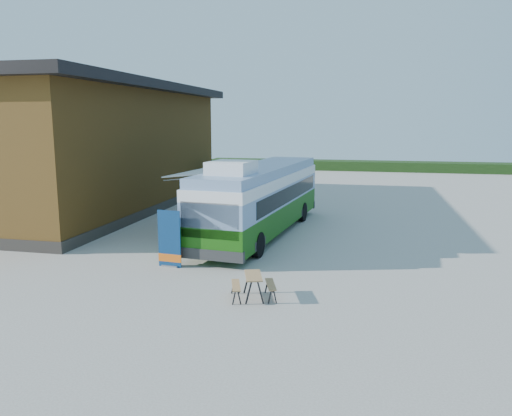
% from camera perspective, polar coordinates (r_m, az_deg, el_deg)
% --- Properties ---
extents(ground, '(100.00, 100.00, 0.00)m').
position_cam_1_polar(ground, '(18.81, -4.56, -6.42)').
color(ground, '#BCB7AD').
rests_on(ground, ground).
extents(barn, '(9.60, 21.20, 7.50)m').
position_cam_1_polar(barn, '(31.57, -17.71, 6.38)').
color(barn, brown).
rests_on(barn, ground).
extents(hedge, '(40.00, 3.00, 1.00)m').
position_cam_1_polar(hedge, '(55.51, 15.33, 4.63)').
color(hedge, '#264419').
rests_on(hedge, ground).
extents(bus, '(3.82, 12.34, 3.73)m').
position_cam_1_polar(bus, '(23.35, 0.59, 1.30)').
color(bus, '#1B6C12').
rests_on(bus, ground).
extents(awning, '(3.24, 4.74, 0.54)m').
position_cam_1_polar(awning, '(24.10, -5.04, 3.75)').
color(awning, white).
rests_on(awning, ground).
extents(banner, '(0.92, 0.24, 2.11)m').
position_cam_1_polar(banner, '(18.47, -9.87, -4.07)').
color(banner, navy).
rests_on(banner, ground).
extents(picnic_table, '(1.56, 1.47, 0.73)m').
position_cam_1_polar(picnic_table, '(15.11, -0.30, -8.34)').
color(picnic_table, tan).
rests_on(picnic_table, ground).
extents(person_a, '(0.84, 0.73, 1.93)m').
position_cam_1_polar(person_a, '(23.87, -2.76, -0.51)').
color(person_a, '#999999').
rests_on(person_a, ground).
extents(person_b, '(0.75, 0.87, 1.55)m').
position_cam_1_polar(person_b, '(28.77, -3.98, 0.88)').
color(person_b, '#999999').
rests_on(person_b, ground).
extents(slurry_tanker, '(2.55, 6.08, 2.27)m').
position_cam_1_polar(slurry_tanker, '(36.34, -1.90, 3.64)').
color(slurry_tanker, '#1A912F').
rests_on(slurry_tanker, ground).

